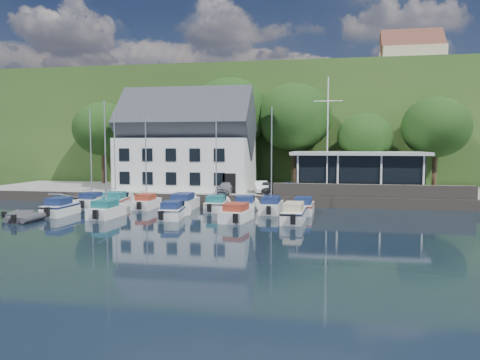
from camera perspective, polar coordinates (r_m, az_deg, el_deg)
The scene contains 36 objects.
ground at distance 34.01m, azimuth -3.09°, elevation -5.55°, with size 180.00×180.00×0.00m, color black.
quay at distance 50.96m, azimuth 1.47°, elevation -1.66°, with size 60.00×13.00×1.00m, color gray.
quay_face at distance 44.59m, azimuth 0.19°, elevation -2.52°, with size 60.00×0.30×1.00m, color #5B5249.
hillside at distance 94.92m, azimuth 5.64°, elevation 5.65°, with size 160.00×75.00×16.00m, color #2C4A1B.
field_patch at distance 103.10m, azimuth 10.55°, elevation 10.03°, with size 50.00×30.00×0.30m, color brown.
farmhouse at distance 86.94m, azimuth 20.16°, elevation 13.54°, with size 10.40×7.00×8.20m, color beige, non-canonical shape.
harbor_building at distance 51.26m, azimuth -6.46°, elevation 3.78°, with size 14.40×8.20×8.70m, color white, non-canonical shape.
club_pavilion at distance 48.77m, azimuth 14.08°, elevation 0.94°, with size 13.20×7.20×4.10m, color black, non-canonical shape.
seawall at distance 44.39m, azimuth 15.72°, elevation -1.29°, with size 18.00×0.50×1.20m, color #5B5249.
gangway at distance 48.51m, azimuth -19.84°, elevation -2.82°, with size 1.20×6.00×1.40m, color silver, non-canonical shape.
car_silver at distance 46.40m, azimuth -1.63°, elevation -0.87°, with size 1.45×3.61×1.23m, color #B1B1B6.
car_white at distance 46.92m, azimuth 2.59°, elevation -0.84°, with size 1.26×3.62×1.19m, color white.
car_dgrey at distance 46.68m, azimuth 3.30°, elevation -0.91°, with size 1.57×3.86×1.12m, color #28282C.
car_blue at distance 46.24m, azimuth 6.00°, elevation -0.91°, with size 1.41×3.58×1.23m, color navy.
flagpole at distance 45.43m, azimuth 10.62°, elevation 5.23°, with size 2.69×0.20×11.19m, color white, non-canonical shape.
tree_0 at distance 60.71m, azimuth -16.33°, elevation 4.39°, with size 7.41×7.41×10.13m, color black, non-canonical shape.
tree_1 at distance 57.63m, azimuth -8.33°, elevation 3.95°, with size 6.55×6.55×8.95m, color black, non-canonical shape.
tree_2 at distance 55.78m, azimuth -1.26°, elevation 5.92°, with size 9.31×9.31×12.72m, color black, non-canonical shape.
tree_3 at distance 54.77m, azimuth 6.59°, elevation 5.50°, with size 8.72×8.72×11.92m, color black, non-canonical shape.
tree_4 at distance 54.25m, azimuth 14.97°, elevation 3.52°, with size 6.13×6.13×8.38m, color black, non-canonical shape.
tree_5 at distance 55.23m, azimuth 22.71°, elevation 4.21°, with size 7.35×7.35×10.04m, color black, non-canonical shape.
boat_r1_0 at distance 45.60m, azimuth -17.71°, elevation 2.08°, with size 1.73×5.17×8.40m, color silver, non-canonical shape.
boat_r1_1 at distance 44.39m, azimuth -15.02°, elevation 2.48°, with size 2.12×5.42×9.01m, color silver, non-canonical shape.
boat_r1_2 at distance 43.27m, azimuth -11.39°, elevation 2.04°, with size 1.73×5.00×8.32m, color silver, non-canonical shape.
boat_r1_3 at distance 42.47m, azimuth -6.90°, elevation -2.57°, with size 2.03×6.35×1.48m, color silver, non-canonical shape.
boat_r1_4 at distance 41.06m, azimuth -2.92°, elevation 2.00°, with size 1.91×5.07×8.32m, color silver, non-canonical shape.
boat_r1_5 at distance 40.74m, azimuth 0.66°, elevation -2.90°, with size 1.90×5.08×1.40m, color silver, non-canonical shape.
boat_r1_6 at distance 39.90m, azimuth 3.86°, elevation 2.18°, with size 1.84×5.99×8.67m, color silver, non-canonical shape.
boat_r1_7 at distance 39.96m, azimuth 7.74°, elevation -3.06°, with size 1.78×5.49×1.43m, color silver, non-canonical shape.
boat_r2_0 at distance 41.40m, azimuth -21.07°, elevation -3.01°, with size 1.83×5.09×1.50m, color silver, non-canonical shape.
boat_r2_1 at distance 38.76m, azimuth -16.08°, elevation 1.96°, with size 1.87×5.25×8.68m, color silver, non-canonical shape.
boat_r2_2 at distance 37.54m, azimuth -8.23°, elevation -3.58°, with size 1.78×5.20×1.38m, color silver, non-canonical shape.
boat_r2_3 at distance 35.73m, azimuth -0.42°, elevation -3.92°, with size 1.94×5.05×1.40m, color silver, non-canonical shape.
boat_r2_4 at distance 35.63m, azimuth 6.57°, elevation -3.89°, with size 1.75×6.02×1.50m, color silver, non-canonical shape.
dinghy_0 at distance 41.23m, azimuth -25.32°, elevation -3.75°, with size 1.72×2.87×0.67m, color #35353A, non-canonical shape.
dinghy_1 at distance 39.10m, azimuth -24.61°, elevation -4.11°, with size 1.85×3.09×0.72m, color #35353A, non-canonical shape.
Camera 1 is at (7.78, -32.58, 5.86)m, focal length 35.00 mm.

